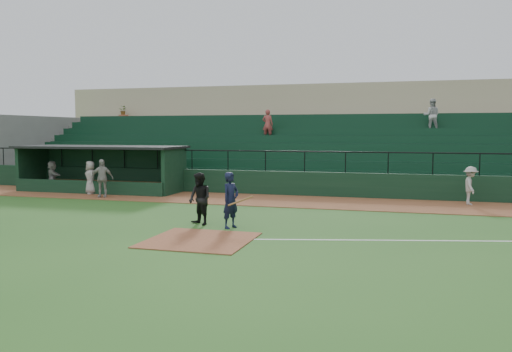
# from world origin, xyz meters

# --- Properties ---
(ground) EXTENTS (90.00, 90.00, 0.00)m
(ground) POSITION_xyz_m (0.00, 0.00, 0.00)
(ground) COLOR #25521A
(ground) RESTS_ON ground
(warning_track) EXTENTS (40.00, 4.00, 0.03)m
(warning_track) POSITION_xyz_m (0.00, 8.00, 0.01)
(warning_track) COLOR brown
(warning_track) RESTS_ON ground
(home_plate_dirt) EXTENTS (3.00, 3.00, 0.03)m
(home_plate_dirt) POSITION_xyz_m (0.00, -1.00, 0.01)
(home_plate_dirt) COLOR brown
(home_plate_dirt) RESTS_ON ground
(foul_line) EXTENTS (17.49, 4.44, 0.01)m
(foul_line) POSITION_xyz_m (8.00, 1.20, 0.01)
(foul_line) COLOR white
(foul_line) RESTS_ON ground
(stadium_structure) EXTENTS (38.00, 13.08, 6.40)m
(stadium_structure) POSITION_xyz_m (0.00, 16.46, 2.30)
(stadium_structure) COLOR black
(stadium_structure) RESTS_ON ground
(dugout) EXTENTS (8.90, 3.20, 2.42)m
(dugout) POSITION_xyz_m (-9.75, 9.56, 1.33)
(dugout) COLOR black
(dugout) RESTS_ON ground
(batter_at_plate) EXTENTS (1.14, 0.80, 1.86)m
(batter_at_plate) POSITION_xyz_m (0.26, 1.10, 0.93)
(batter_at_plate) COLOR black
(batter_at_plate) RESTS_ON ground
(umpire) EXTENTS (1.10, 1.04, 1.79)m
(umpire) POSITION_xyz_m (-0.97, 1.39, 0.90)
(umpire) COLOR black
(umpire) RESTS_ON ground
(runner) EXTENTS (0.65, 1.09, 1.66)m
(runner) POSITION_xyz_m (8.50, 8.92, 0.86)
(runner) COLOR #ACA6A1
(runner) RESTS_ON warning_track
(dugout_player_a) EXTENTS (1.16, 0.80, 1.83)m
(dugout_player_a) POSITION_xyz_m (-8.23, 6.78, 0.94)
(dugout_player_a) COLOR #A19C96
(dugout_player_a) RESTS_ON warning_track
(dugout_player_b) EXTENTS (0.96, 0.94, 1.66)m
(dugout_player_b) POSITION_xyz_m (-9.52, 7.77, 0.86)
(dugout_player_b) COLOR #A49E9A
(dugout_player_b) RESTS_ON warning_track
(dugout_player_c) EXTENTS (1.45, 1.25, 1.58)m
(dugout_player_c) POSITION_xyz_m (-12.42, 8.60, 0.82)
(dugout_player_c) COLOR #A5A09B
(dugout_player_c) RESTS_ON warning_track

